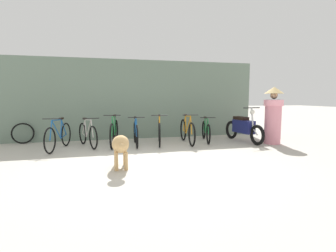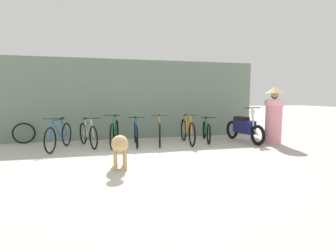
{
  "view_description": "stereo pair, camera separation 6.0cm",
  "coord_description": "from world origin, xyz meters",
  "views": [
    {
      "loc": [
        -1.03,
        -5.37,
        1.42
      ],
      "look_at": [
        0.68,
        1.19,
        0.65
      ],
      "focal_mm": 28.0,
      "sensor_mm": 36.0,
      "label": 1
    },
    {
      "loc": [
        -0.97,
        -5.39,
        1.42
      ],
      "look_at": [
        0.68,
        1.19,
        0.65
      ],
      "focal_mm": 28.0,
      "sensor_mm": 36.0,
      "label": 2
    }
  ],
  "objects": [
    {
      "name": "bicycle_0",
      "position": [
        -2.12,
        2.06,
        0.36
      ],
      "size": [
        0.55,
        1.69,
        0.87
      ],
      "rotation": [
        0.0,
        0.0,
        -1.82
      ],
      "color": "black",
      "rests_on": "ground"
    },
    {
      "name": "stray_dog",
      "position": [
        -0.66,
        -0.28,
        0.48
      ],
      "size": [
        0.37,
        1.22,
        0.72
      ],
      "rotation": [
        0.0,
        0.0,
        4.66
      ],
      "color": "tan",
      "rests_on": "ground"
    },
    {
      "name": "bicycle_3",
      "position": [
        -0.04,
        2.12,
        0.35
      ],
      "size": [
        0.46,
        1.61,
        0.86
      ],
      "rotation": [
        0.0,
        0.0,
        -1.64
      ],
      "color": "black",
      "rests_on": "ground"
    },
    {
      "name": "motorcycle",
      "position": [
        3.31,
        1.9,
        0.44
      ],
      "size": [
        0.58,
        1.9,
        1.09
      ],
      "rotation": [
        0.0,
        0.0,
        -1.47
      ],
      "color": "black",
      "rests_on": "ground"
    },
    {
      "name": "bicycle_1",
      "position": [
        -1.38,
        2.29,
        0.35
      ],
      "size": [
        0.62,
        1.51,
        0.84
      ],
      "rotation": [
        0.0,
        0.0,
        -1.22
      ],
      "color": "black",
      "rests_on": "ground"
    },
    {
      "name": "spare_tire_left",
      "position": [
        -3.28,
        3.24,
        0.32
      ],
      "size": [
        0.62,
        0.22,
        0.63
      ],
      "rotation": [
        0.0,
        0.0,
        0.28
      ],
      "color": "black",
      "rests_on": "ground"
    },
    {
      "name": "bicycle_6",
      "position": [
        2.2,
        2.25,
        0.33
      ],
      "size": [
        0.54,
        1.57,
        0.8
      ],
      "rotation": [
        0.0,
        0.0,
        -1.83
      ],
      "color": "black",
      "rests_on": "ground"
    },
    {
      "name": "bicycle_2",
      "position": [
        -0.65,
        2.23,
        0.37
      ],
      "size": [
        0.46,
        1.75,
        0.92
      ],
      "rotation": [
        0.0,
        0.0,
        -1.74
      ],
      "color": "black",
      "rests_on": "ground"
    },
    {
      "name": "shop_wall_back",
      "position": [
        0.0,
        3.48,
        1.31
      ],
      "size": [
        8.77,
        0.2,
        2.63
      ],
      "color": "slate",
      "rests_on": "ground"
    },
    {
      "name": "ground_plane",
      "position": [
        0.0,
        0.0,
        0.0
      ],
      "size": [
        60.0,
        60.0,
        0.0
      ],
      "primitive_type": "plane",
      "color": "#B7B2A5"
    },
    {
      "name": "bicycle_4",
      "position": [
        0.67,
        2.15,
        0.37
      ],
      "size": [
        0.5,
        1.69,
        0.9
      ],
      "rotation": [
        0.0,
        0.0,
        -1.78
      ],
      "color": "black",
      "rests_on": "ground"
    },
    {
      "name": "person_in_robes",
      "position": [
        3.98,
        1.38,
        0.89
      ],
      "size": [
        0.8,
        0.8,
        1.7
      ],
      "rotation": [
        0.0,
        0.0,
        3.93
      ],
      "color": "pink",
      "rests_on": "ground"
    },
    {
      "name": "bicycle_5",
      "position": [
        1.52,
        2.08,
        0.37
      ],
      "size": [
        0.46,
        1.76,
        0.9
      ],
      "rotation": [
        0.0,
        0.0,
        -1.65
      ],
      "color": "black",
      "rests_on": "ground"
    }
  ]
}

